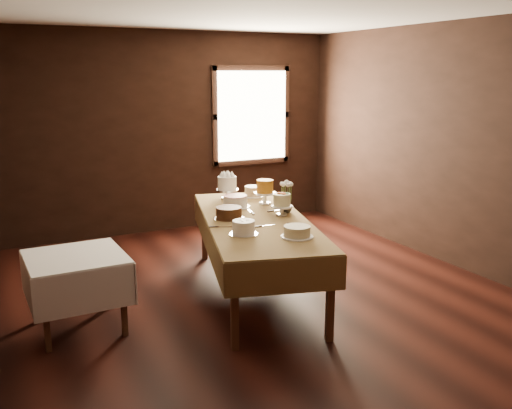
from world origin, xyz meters
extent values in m
cube|color=black|center=(0.00, 0.00, 0.00)|extent=(5.00, 6.00, 0.01)
cube|color=beige|center=(0.00, 0.00, 2.80)|extent=(5.00, 6.00, 0.01)
cube|color=black|center=(0.00, 3.00, 1.40)|extent=(5.00, 0.02, 2.80)
cube|color=black|center=(2.50, 0.00, 1.40)|extent=(0.02, 6.00, 2.80)
cube|color=#FFEABF|center=(1.30, 2.94, 1.60)|extent=(1.10, 0.05, 1.30)
cube|color=#46291B|center=(-0.68, -0.78, 0.36)|extent=(0.08, 0.08, 0.72)
cube|color=#46291B|center=(-0.05, 1.51, 0.36)|extent=(0.08, 0.08, 0.72)
cube|color=#46291B|center=(0.10, -0.99, 0.36)|extent=(0.08, 0.08, 0.72)
cube|color=#46291B|center=(0.73, 1.29, 0.36)|extent=(0.08, 0.08, 0.72)
cube|color=#46291B|center=(0.03, 0.26, 0.76)|extent=(1.57, 2.65, 0.04)
cube|color=#A07F4A|center=(0.03, 0.26, 0.79)|extent=(1.64, 2.73, 0.01)
cube|color=#46291B|center=(-2.06, -0.14, 0.31)|extent=(0.05, 0.05, 0.63)
cube|color=#46291B|center=(-2.08, 0.50, 0.31)|extent=(0.05, 0.05, 0.63)
cube|color=#46291B|center=(-1.43, -0.12, 0.31)|extent=(0.05, 0.05, 0.63)
cube|color=#46291B|center=(-1.45, 0.51, 0.31)|extent=(0.05, 0.05, 0.63)
cube|color=#46291B|center=(-1.75, 0.19, 0.65)|extent=(0.75, 0.75, 0.04)
cube|color=white|center=(-1.75, 0.19, 0.67)|extent=(0.84, 0.84, 0.01)
cylinder|color=silver|center=(0.14, 1.23, 0.85)|extent=(0.26, 0.26, 0.12)
cylinder|color=white|center=(0.14, 1.23, 0.99)|extent=(0.30, 0.30, 0.15)
cylinder|color=white|center=(0.46, 1.20, 0.80)|extent=(0.26, 0.26, 0.01)
cylinder|color=tan|center=(0.46, 1.20, 0.86)|extent=(0.21, 0.21, 0.11)
cylinder|color=white|center=(0.05, 0.80, 0.80)|extent=(0.33, 0.33, 0.01)
cylinder|color=white|center=(0.05, 0.80, 0.86)|extent=(0.35, 0.35, 0.11)
cylinder|color=white|center=(0.41, 0.80, 0.86)|extent=(0.25, 0.25, 0.14)
cylinder|color=#B16B19|center=(0.41, 0.80, 1.00)|extent=(0.23, 0.23, 0.14)
cylinder|color=silver|center=(-0.23, 0.36, 0.80)|extent=(0.31, 0.31, 0.01)
cylinder|color=#391C0B|center=(-0.23, 0.36, 0.86)|extent=(0.28, 0.28, 0.11)
cylinder|color=white|center=(0.32, 0.26, 0.85)|extent=(0.23, 0.23, 0.11)
cylinder|color=beige|center=(0.32, 0.26, 0.97)|extent=(0.24, 0.24, 0.12)
cylinder|color=silver|center=(-0.34, -0.22, 0.80)|extent=(0.26, 0.26, 0.01)
cylinder|color=white|center=(-0.34, -0.22, 0.86)|extent=(0.26, 0.26, 0.12)
cylinder|color=white|center=(0.06, -0.51, 0.80)|extent=(0.29, 0.29, 0.01)
cylinder|color=beige|center=(0.06, -0.51, 0.85)|extent=(0.30, 0.30, 0.09)
cube|color=silver|center=(0.02, -0.04, 0.79)|extent=(0.24, 0.03, 0.01)
cube|color=silver|center=(0.24, -0.23, 0.79)|extent=(0.07, 0.24, 0.01)
cube|color=silver|center=(0.11, 0.56, 0.79)|extent=(0.07, 0.24, 0.01)
cube|color=silver|center=(0.42, 0.47, 0.79)|extent=(0.24, 0.08, 0.01)
cube|color=silver|center=(-0.37, 0.08, 0.79)|extent=(0.23, 0.13, 0.01)
imported|color=#2D2823|center=(0.42, 0.33, 0.85)|extent=(0.17, 0.17, 0.12)
camera|label=1|loc=(-2.43, -4.67, 2.22)|focal=39.67mm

